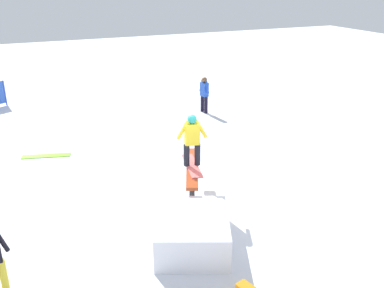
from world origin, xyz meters
name	(u,v)px	position (x,y,z in m)	size (l,w,h in m)	color
ground_plane	(192,198)	(0.00, 0.00, 0.00)	(60.00, 60.00, 0.00)	white
rail_feature	(192,171)	(0.00, 0.00, 0.77)	(2.26, 1.19, 0.92)	black
snow_kicker_ramp	(192,232)	(-1.95, 0.84, 0.37)	(1.80, 1.50, 0.74)	white
main_rider_on_rail	(192,141)	(0.00, 0.00, 1.59)	(1.46, 0.77, 1.36)	#F36561
bystander_blue	(204,93)	(6.57, -3.42, 0.84)	(0.68, 0.26, 1.50)	black
loose_snowboard_lime	(46,156)	(4.38, 3.17, 0.01)	(1.50, 0.28, 0.02)	#83E22A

